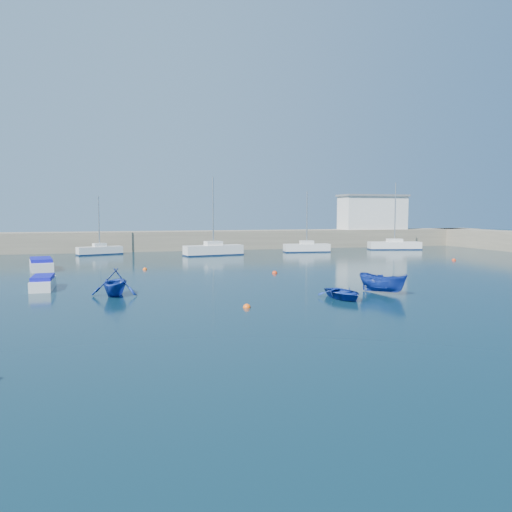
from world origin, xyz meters
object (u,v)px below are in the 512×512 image
object	(u,v)px
harbor_office	(372,213)
sailboat_6	(213,250)
sailboat_7	(307,248)
motorboat_1	(43,283)
motorboat_2	(41,264)
sailboat_8	(394,245)
dinghy_center	(343,293)
sailboat_5	(100,250)
dinghy_left	(115,282)
dinghy_right	(383,283)

from	to	relation	value
harbor_office	sailboat_6	xyz separation A→B (m)	(-26.81, -9.96, -4.42)
harbor_office	sailboat_7	world-z (taller)	sailboat_7
motorboat_1	motorboat_2	bearing A→B (deg)	97.18
harbor_office	motorboat_2	bearing A→B (deg)	-154.92
sailboat_8	dinghy_center	size ratio (longest dim) A/B	2.90
sailboat_5	motorboat_2	world-z (taller)	sailboat_5
harbor_office	dinghy_left	bearing A→B (deg)	-135.71
sailboat_5	sailboat_6	bearing A→B (deg)	-128.12
motorboat_2	dinghy_center	world-z (taller)	motorboat_2
motorboat_1	dinghy_center	world-z (taller)	motorboat_1
harbor_office	sailboat_7	bearing A→B (deg)	-149.24
harbor_office	motorboat_2	size ratio (longest dim) A/B	1.84
motorboat_2	dinghy_right	size ratio (longest dim) A/B	1.59
sailboat_5	motorboat_2	size ratio (longest dim) A/B	1.32
motorboat_2	dinghy_left	bearing A→B (deg)	-78.68
sailboat_5	sailboat_7	distance (m)	26.15
dinghy_left	dinghy_right	world-z (taller)	dinghy_left
dinghy_center	dinghy_left	bearing A→B (deg)	154.45
motorboat_1	dinghy_right	world-z (taller)	dinghy_right
sailboat_5	sailboat_6	xyz separation A→B (m)	(13.26, -4.68, 0.12)
sailboat_5	sailboat_6	size ratio (longest dim) A/B	0.76
sailboat_5	dinghy_right	distance (m)	40.17
sailboat_8	dinghy_center	xyz separation A→B (m)	(-24.59, -34.78, -0.27)
motorboat_2	dinghy_left	distance (m)	17.65
harbor_office	dinghy_left	world-z (taller)	harbor_office
sailboat_7	harbor_office	bearing A→B (deg)	-53.03
sailboat_5	sailboat_6	distance (m)	14.06
harbor_office	dinghy_right	size ratio (longest dim) A/B	2.92
sailboat_7	motorboat_1	world-z (taller)	sailboat_7
sailboat_6	sailboat_8	bearing A→B (deg)	-94.63
sailboat_6	sailboat_8	size ratio (longest dim) A/B	1.01
sailboat_7	dinghy_left	xyz separation A→B (m)	(-24.20, -28.97, 0.24)
harbor_office	sailboat_6	distance (m)	28.95
sailboat_6	dinghy_left	world-z (taller)	sailboat_6
sailboat_7	dinghy_right	xyz separation A→B (m)	(-7.78, -32.71, 0.06)
sailboat_8	motorboat_2	bearing A→B (deg)	120.53
sailboat_6	motorboat_1	bearing A→B (deg)	135.21
motorboat_2	dinghy_left	xyz separation A→B (m)	(6.38, -16.45, 0.34)
motorboat_2	sailboat_7	bearing A→B (deg)	12.39
dinghy_center	dinghy_left	world-z (taller)	dinghy_left
motorboat_2	dinghy_left	world-z (taller)	dinghy_left
motorboat_1	dinghy_center	xyz separation A→B (m)	(17.78, -9.01, -0.10)
harbor_office	dinghy_center	distance (m)	49.44
sailboat_5	harbor_office	bearing A→B (deg)	-101.19
sailboat_8	motorboat_1	world-z (taller)	sailboat_8
sailboat_8	sailboat_5	bearing A→B (deg)	100.40
sailboat_5	dinghy_right	bearing A→B (deg)	-171.80
sailboat_8	dinghy_right	world-z (taller)	sailboat_8
sailboat_6	dinghy_center	world-z (taller)	sailboat_6
sailboat_6	motorboat_1	world-z (taller)	sailboat_6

